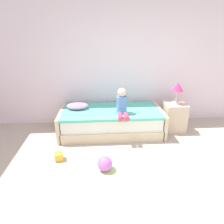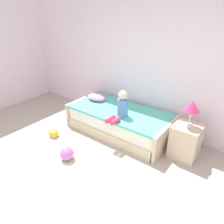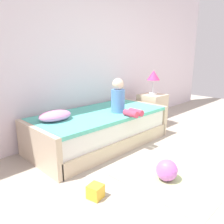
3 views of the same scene
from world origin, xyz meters
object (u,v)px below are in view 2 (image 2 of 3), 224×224
Objects in this scene: bed at (119,121)px; toy_block at (54,134)px; child_figure at (121,107)px; table_lamp at (192,107)px; toy_ball at (67,154)px; pillow at (97,97)px; nightstand at (185,141)px.

bed reaches higher than toy_block.
child_figure reaches higher than bed.
toy_block is (-2.28, -0.97, -0.87)m from table_lamp.
toy_ball is at bearing -22.44° from toy_block.
pillow is at bearing 110.62° from toy_ball.
child_figure is (-1.16, -0.24, 0.40)m from nightstand.
toy_ball reaches higher than toy_block.
toy_ball is 0.82m from toy_block.
child_figure reaches higher than nightstand.
bed is 4.80× the size of pillow.
child_figure reaches higher than toy_block.
toy_block is at bearing -146.98° from child_figure.
pillow is 1.86× the size of toy_ball.
nightstand is 0.64m from table_lamp.
child_figure is 0.96m from pillow.
table_lamp is 2.16m from toy_ball.
nightstand is 2.06m from pillow.
child_figure is at bearing 33.02° from toy_block.
bed is 4.14× the size of child_figure.
nightstand reaches higher than toy_ball.
child_figure is at bearing -168.29° from nightstand.
child_figure reaches higher than pillow.
toy_block is at bearing -134.16° from bed.
toy_block is (-2.28, -0.97, -0.23)m from nightstand.
toy_ball is at bearing -140.05° from nightstand.
child_figure is 1.16× the size of pillow.
child_figure is 2.15× the size of toy_ball.
table_lamp reaches higher than toy_block.
toy_block is at bearing 157.56° from toy_ball.
table_lamp is at bearing 39.95° from toy_ball.
toy_block is (-0.93, -0.96, -0.18)m from bed.
nightstand is 1.25m from child_figure.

